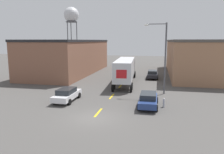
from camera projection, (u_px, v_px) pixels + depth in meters
name	position (u px, v px, depth m)	size (l,w,h in m)	color
ground_plane	(94.00, 118.00, 19.21)	(160.00, 160.00, 0.00)	#4C4947
road_centerline	(112.00, 96.00, 26.62)	(0.20, 14.85, 0.01)	gold
warehouse_left	(70.00, 56.00, 45.50)	(10.24, 25.60, 6.88)	brown
warehouse_right	(192.00, 57.00, 43.37)	(8.87, 26.07, 6.89)	#9E7051
semi_truck	(126.00, 69.00, 34.73)	(3.62, 14.57, 3.89)	black
parked_car_right_far	(153.00, 74.00, 39.21)	(2.00, 4.72, 1.45)	black
parked_car_right_near	(148.00, 99.00, 22.44)	(2.00, 4.72, 1.45)	navy
parked_car_left_near	(67.00, 94.00, 24.55)	(2.00, 4.72, 1.45)	silver
water_tower	(71.00, 16.00, 75.30)	(5.21, 5.21, 18.10)	#47474C
street_lamp	(163.00, 54.00, 27.13)	(2.81, 0.32, 8.89)	#4C4C51
fire_hydrant	(164.00, 103.00, 22.28)	(0.22, 0.22, 0.92)	silver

